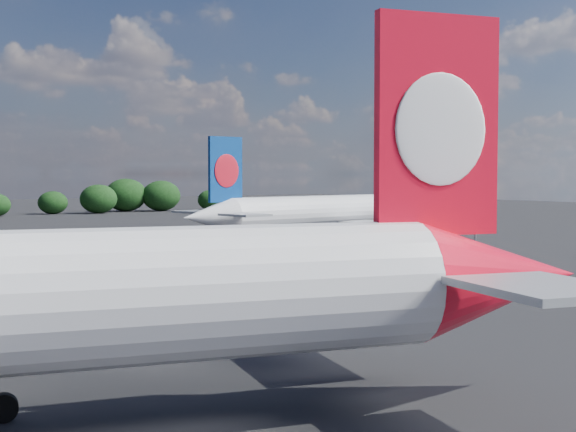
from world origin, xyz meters
TOP-DOWN VIEW (x-y plane):
  - china_southern_airliner at (61.80, 67.20)m, footprint 47.55×45.28m
  - floodlight_mast_near at (76.19, 49.85)m, footprint 1.60×1.60m

SIDE VIEW (x-z plane):
  - china_southern_airliner at x=61.80m, z-range -3.03..12.48m
  - floodlight_mast_near at x=76.19m, z-range 3.20..23.96m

